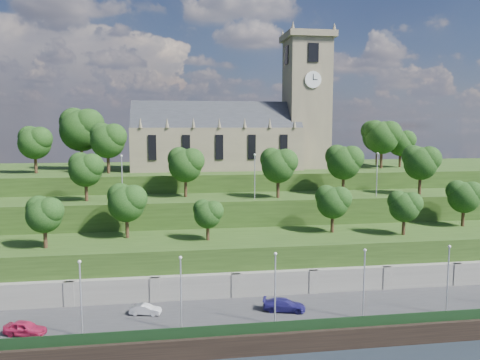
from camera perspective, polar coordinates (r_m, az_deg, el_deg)
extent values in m
plane|color=black|center=(52.03, 7.18, -20.09)|extent=(320.00, 320.00, 0.00)
cube|color=#2D2D30|center=(56.87, 5.49, -16.54)|extent=(160.00, 12.00, 2.00)
cube|color=black|center=(51.50, 7.21, -19.02)|extent=(160.00, 0.50, 2.20)
cube|color=#163217|center=(51.44, 7.03, -17.21)|extent=(160.00, 0.10, 1.20)
cube|color=slate|center=(61.75, 4.13, -13.12)|extent=(160.00, 2.00, 5.00)
cube|color=slate|center=(60.88, -20.06, -13.81)|extent=(1.20, 0.60, 5.00)
cube|color=slate|center=(59.69, -10.33, -13.93)|extent=(1.20, 0.60, 5.00)
cube|color=slate|center=(60.17, -0.48, -13.65)|extent=(1.20, 0.60, 5.00)
cube|color=slate|center=(62.26, 8.91, -13.02)|extent=(1.20, 0.60, 5.00)
cube|color=slate|center=(65.83, 17.44, -12.15)|extent=(1.20, 0.60, 5.00)
cube|color=slate|center=(70.64, 24.90, -11.17)|extent=(1.20, 0.60, 5.00)
cube|color=#223C14|center=(66.85, 3.00, -10.21)|extent=(160.00, 12.00, 8.00)
cube|color=#223C14|center=(76.79, 1.37, -6.43)|extent=(160.00, 10.00, 12.00)
cube|color=#223C14|center=(96.86, -0.75, -2.79)|extent=(160.00, 32.00, 15.00)
cube|color=#6F644E|center=(91.23, -2.92, 3.88)|extent=(32.00, 12.00, 8.00)
cube|color=#24262C|center=(91.12, -2.94, 6.40)|extent=(32.00, 10.18, 10.18)
cone|color=#6F644E|center=(84.85, -12.06, 6.85)|extent=(0.70, 0.70, 1.80)
cone|color=#6F644E|center=(84.70, -8.88, 6.92)|extent=(0.70, 0.70, 1.80)
cone|color=#6F644E|center=(84.80, -5.71, 6.96)|extent=(0.70, 0.70, 1.80)
cone|color=#6F644E|center=(85.16, -2.55, 6.99)|extent=(0.70, 0.70, 1.80)
cone|color=#6F644E|center=(85.77, 0.58, 6.99)|extent=(0.70, 0.70, 1.80)
cone|color=#6F644E|center=(86.62, 3.65, 6.98)|extent=(0.70, 0.70, 1.80)
cone|color=#6F644E|center=(87.72, 6.66, 6.94)|extent=(0.70, 0.70, 1.80)
cube|color=black|center=(84.76, -10.64, 3.91)|extent=(1.40, 0.25, 4.50)
cube|color=black|center=(84.75, -6.57, 3.98)|extent=(1.40, 0.25, 4.50)
cube|color=black|center=(85.16, -2.53, 4.03)|extent=(1.40, 0.25, 4.50)
cube|color=black|center=(85.99, 1.46, 4.06)|extent=(1.40, 0.25, 4.50)
cube|color=black|center=(87.23, 5.36, 4.07)|extent=(1.40, 0.25, 4.50)
cube|color=#6F644E|center=(94.67, 8.09, 9.07)|extent=(8.00, 8.00, 25.00)
cube|color=#6F644E|center=(96.14, 8.23, 16.89)|extent=(9.20, 9.20, 1.20)
cone|color=#6F644E|center=(91.53, 6.47, 18.21)|extent=(0.80, 0.80, 1.60)
cone|color=#6F644E|center=(99.14, 5.22, 17.32)|extent=(0.80, 0.80, 1.60)
cone|color=#6F644E|center=(93.85, 11.43, 17.83)|extent=(0.80, 0.80, 1.60)
cone|color=#6F644E|center=(101.29, 9.83, 17.03)|extent=(0.80, 0.80, 1.60)
cube|color=black|center=(91.70, 8.94, 15.11)|extent=(2.00, 0.25, 3.50)
cube|color=black|center=(99.44, 7.50, 14.46)|extent=(2.00, 0.25, 3.50)
cube|color=black|center=(94.50, 5.74, 14.90)|extent=(0.25, 2.00, 3.50)
cube|color=black|center=(96.79, 10.58, 14.62)|extent=(0.25, 2.00, 3.50)
cylinder|color=white|center=(91.05, 8.89, 12.00)|extent=(3.20, 0.30, 3.20)
cylinder|color=white|center=(96.22, 10.54, 11.67)|extent=(0.30, 3.20, 3.20)
cube|color=black|center=(90.93, 8.93, 12.32)|extent=(0.12, 0.05, 1.10)
cube|color=black|center=(91.00, 9.17, 12.00)|extent=(0.80, 0.05, 0.12)
cylinder|color=#321F13|center=(64.24, -22.65, -6.41)|extent=(0.49, 0.49, 2.85)
sphere|color=#13330E|center=(63.70, -22.76, -3.99)|extent=(4.44, 4.44, 4.44)
sphere|color=#13330E|center=(62.95, -22.10, -3.47)|extent=(3.33, 3.33, 3.33)
sphere|color=#13330E|center=(64.28, -23.34, -3.12)|extent=(3.11, 3.11, 3.11)
cylinder|color=#321F13|center=(66.41, -13.60, -5.49)|extent=(0.50, 0.50, 3.24)
sphere|color=#13330E|center=(65.83, -13.68, -2.82)|extent=(5.05, 5.05, 5.05)
sphere|color=#13330E|center=(65.13, -12.85, -2.22)|extent=(3.78, 3.78, 3.78)
sphere|color=#13330E|center=(66.39, -14.41, -1.88)|extent=(3.53, 3.53, 3.53)
cylinder|color=#321F13|center=(63.48, -3.95, -6.27)|extent=(0.47, 0.47, 2.39)
sphere|color=#13330E|center=(63.00, -3.96, -4.23)|extent=(3.71, 3.71, 3.71)
sphere|color=#13330E|center=(62.60, -3.26, -3.78)|extent=(2.79, 2.79, 2.79)
sphere|color=#13330E|center=(63.28, -4.59, -3.50)|extent=(2.60, 2.60, 2.60)
cylinder|color=#321F13|center=(69.13, 11.19, -5.08)|extent=(0.49, 0.49, 2.95)
sphere|color=#13330E|center=(68.61, 11.24, -2.75)|extent=(4.59, 4.59, 4.59)
sphere|color=#13330E|center=(68.39, 12.11, -2.21)|extent=(3.44, 3.44, 3.44)
sphere|color=#13330E|center=(68.74, 10.47, -1.94)|extent=(3.21, 3.21, 3.21)
cylinder|color=#321F13|center=(70.23, 19.32, -5.25)|extent=(0.48, 0.48, 2.71)
sphere|color=#13330E|center=(69.76, 19.40, -3.14)|extent=(4.21, 4.21, 4.21)
sphere|color=#13330E|center=(69.69, 20.19, -2.66)|extent=(3.16, 3.16, 3.16)
sphere|color=#13330E|center=(69.74, 18.69, -2.41)|extent=(2.95, 2.95, 2.95)
cylinder|color=#321F13|center=(79.59, 25.54, -4.03)|extent=(0.50, 0.50, 3.05)
sphere|color=#13330E|center=(79.14, 25.64, -1.93)|extent=(4.74, 4.74, 4.74)
sphere|color=#13330E|center=(79.19, 26.43, -1.45)|extent=(3.56, 3.56, 3.56)
sphere|color=#13330E|center=(79.04, 24.94, -1.21)|extent=(3.32, 3.32, 3.32)
cylinder|color=#321F13|center=(74.44, -18.23, -1.24)|extent=(0.50, 0.50, 3.18)
sphere|color=#13330E|center=(74.10, -18.32, 1.12)|extent=(4.95, 4.95, 4.95)
sphere|color=#13330E|center=(73.38, -17.64, 1.67)|extent=(3.71, 3.71, 3.71)
sphere|color=#13330E|center=(74.77, -18.92, 1.90)|extent=(3.47, 3.47, 3.47)
cylinder|color=#321F13|center=(75.35, -6.66, -0.76)|extent=(0.51, 0.51, 3.44)
sphere|color=#13330E|center=(74.99, -6.69, 1.76)|extent=(5.35, 5.35, 5.35)
sphere|color=#13330E|center=(74.44, -5.86, 2.36)|extent=(4.02, 4.02, 4.02)
sphere|color=#13330E|center=(75.56, -7.43, 2.60)|extent=(3.75, 3.75, 3.75)
cylinder|color=#321F13|center=(74.26, 4.66, -0.86)|extent=(0.51, 0.51, 3.41)
sphere|color=#13330E|center=(73.91, 4.68, 1.68)|extent=(5.31, 5.31, 5.31)
sphere|color=#13330E|center=(73.58, 5.59, 2.27)|extent=(3.98, 3.98, 3.98)
sphere|color=#13330E|center=(74.26, 3.87, 2.53)|extent=(3.72, 3.72, 3.72)
cylinder|color=#321F13|center=(79.54, 12.46, -0.44)|extent=(0.52, 0.52, 3.56)
sphere|color=#13330E|center=(79.20, 12.53, 2.03)|extent=(5.53, 5.53, 5.53)
sphere|color=#13330E|center=(79.03, 13.43, 2.60)|extent=(4.15, 4.15, 4.15)
sphere|color=#13330E|center=(79.42, 11.71, 2.86)|extent=(3.87, 3.87, 3.87)
cylinder|color=#321F13|center=(83.09, 21.07, -0.45)|extent=(0.52, 0.52, 3.52)
sphere|color=#13330E|center=(82.77, 21.16, 1.89)|extent=(5.47, 5.47, 5.47)
sphere|color=#13330E|center=(82.79, 22.03, 2.42)|extent=(4.10, 4.10, 4.10)
sphere|color=#13330E|center=(82.82, 20.39, 2.68)|extent=(3.83, 3.83, 3.83)
cylinder|color=#321F13|center=(90.08, -23.65, 1.90)|extent=(0.52, 0.52, 3.59)
sphere|color=#13330E|center=(89.90, -23.75, 4.10)|extent=(5.59, 5.59, 5.59)
sphere|color=#13330E|center=(89.04, -23.17, 4.65)|extent=(4.19, 4.19, 4.19)
sphere|color=#13330E|center=(90.80, -24.27, 4.81)|extent=(3.91, 3.91, 3.91)
cylinder|color=#321F13|center=(94.37, -18.71, 2.74)|extent=(0.59, 0.59, 5.08)
sphere|color=#13330E|center=(94.20, -18.82, 5.72)|extent=(7.90, 7.90, 7.90)
sphere|color=#13330E|center=(93.15, -17.97, 6.48)|extent=(5.92, 5.92, 5.92)
sphere|color=#13330E|center=(95.42, -19.57, 6.65)|extent=(5.53, 5.53, 5.53)
cylinder|color=#321F13|center=(85.63, -15.76, 2.07)|extent=(0.53, 0.53, 3.84)
sphere|color=#13330E|center=(85.43, -15.84, 4.55)|extent=(5.97, 5.97, 5.97)
sphere|color=#13330E|center=(84.67, -15.10, 5.16)|extent=(4.48, 4.48, 4.48)
sphere|color=#13330E|center=(86.28, -16.49, 5.34)|extent=(4.18, 4.18, 4.18)
cylinder|color=#321F13|center=(96.13, 16.84, 2.58)|extent=(0.54, 0.54, 4.08)
sphere|color=#13330E|center=(95.95, 16.92, 4.93)|extent=(6.35, 6.35, 6.35)
sphere|color=#13330E|center=(95.92, 17.79, 5.47)|extent=(4.76, 4.76, 4.76)
sphere|color=#13330E|center=(96.18, 16.14, 5.71)|extent=(4.45, 4.45, 4.45)
cylinder|color=#321F13|center=(104.54, 16.35, 2.90)|extent=(0.54, 0.54, 4.09)
sphere|color=#13330E|center=(104.38, 16.42, 5.06)|extent=(6.36, 6.36, 6.36)
sphere|color=#13330E|center=(104.33, 17.22, 5.56)|extent=(4.77, 4.77, 4.77)
sphere|color=#13330E|center=(104.62, 15.70, 5.78)|extent=(4.45, 4.45, 4.45)
cylinder|color=#321F13|center=(100.15, 18.91, 2.42)|extent=(0.51, 0.51, 3.27)
sphere|color=#13330E|center=(99.99, 18.98, 4.23)|extent=(5.09, 5.09, 5.09)
sphere|color=#13330E|center=(99.99, 19.65, 4.64)|extent=(3.82, 3.82, 3.82)
sphere|color=#13330E|center=(100.12, 18.38, 4.84)|extent=(3.56, 3.56, 3.56)
cylinder|color=#B2B2B7|center=(51.15, -18.81, -13.72)|extent=(0.16, 0.16, 7.74)
sphere|color=silver|center=(49.93, -18.99, -9.41)|extent=(0.36, 0.36, 0.36)
cylinder|color=#B2B2B7|center=(50.33, -7.21, -13.75)|extent=(0.16, 0.16, 7.74)
sphere|color=silver|center=(49.09, -7.28, -9.38)|extent=(0.36, 0.36, 0.36)
cylinder|color=#B2B2B7|center=(51.48, 4.30, -13.24)|extent=(0.16, 0.16, 7.74)
sphere|color=silver|center=(50.26, 4.34, -8.96)|extent=(0.36, 0.36, 0.36)
cylinder|color=#B2B2B7|center=(54.47, 14.86, -12.32)|extent=(0.16, 0.16, 7.74)
sphere|color=silver|center=(53.32, 14.99, -8.26)|extent=(0.36, 0.36, 0.36)
cylinder|color=#B2B2B7|center=(59.02, 23.99, -11.19)|extent=(0.16, 0.16, 7.74)
sphere|color=silver|center=(57.97, 24.17, -7.42)|extent=(0.36, 0.36, 0.36)
cylinder|color=#B2B2B7|center=(71.50, -14.18, 0.04)|extent=(0.16, 0.16, 6.81)
sphere|color=silver|center=(71.19, -14.26, 2.86)|extent=(0.36, 0.36, 0.36)
cylinder|color=#B2B2B7|center=(72.29, 1.80, 0.31)|extent=(0.16, 0.16, 6.81)
sphere|color=silver|center=(71.99, 1.81, 3.10)|extent=(0.36, 0.36, 0.36)
cylinder|color=#B2B2B7|center=(78.35, 16.34, 0.54)|extent=(0.16, 0.16, 6.81)
sphere|color=silver|center=(78.07, 16.43, 3.11)|extent=(0.36, 0.36, 0.36)
imported|color=#A81C42|center=(54.81, -24.72, -16.09)|extent=(4.64, 3.01, 1.47)
imported|color=#A2A0A5|center=(56.16, -11.45, -15.21)|extent=(3.71, 1.98, 1.16)
imported|color=navy|center=(56.28, 5.40, -14.91)|extent=(5.28, 3.28, 1.43)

